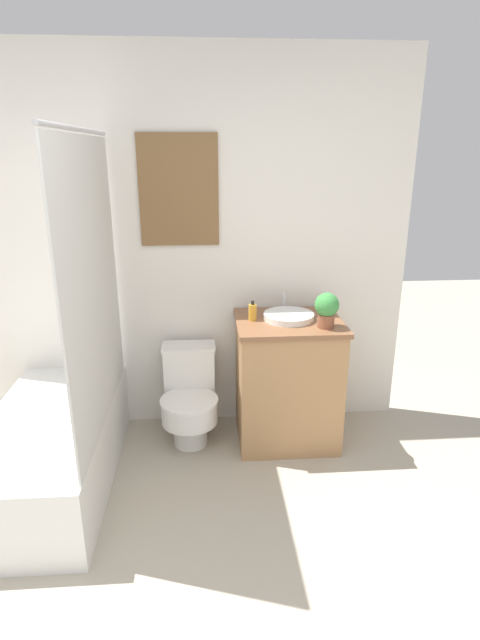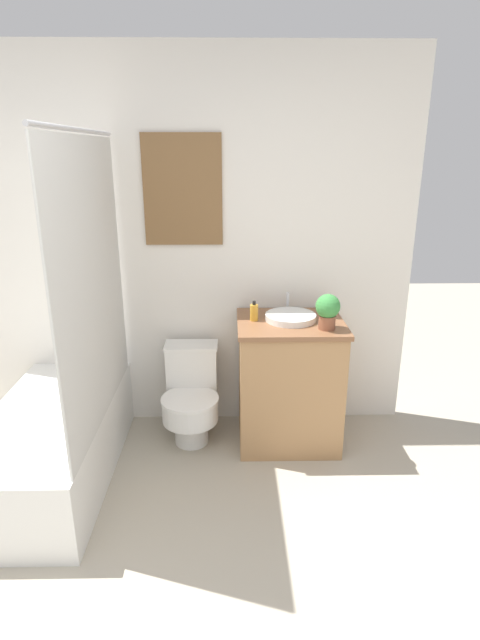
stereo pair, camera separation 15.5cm
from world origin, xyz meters
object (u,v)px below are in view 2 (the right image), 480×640
toilet (191,395)px  sink (290,317)px  soap_bottle (254,312)px  potted_plant (328,310)px

toilet → sink: size_ratio=1.77×
toilet → soap_bottle: size_ratio=4.95×
soap_bottle → potted_plant: potted_plant is taller
toilet → soap_bottle: bearing=-2.0°
toilet → sink: (0.65, -0.01, 0.55)m
sink → toilet: bearing=178.9°
toilet → soap_bottle: soap_bottle is taller
toilet → potted_plant: (0.85, -0.18, 0.66)m
toilet → potted_plant: potted_plant is taller
sink → potted_plant: bearing=-39.9°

